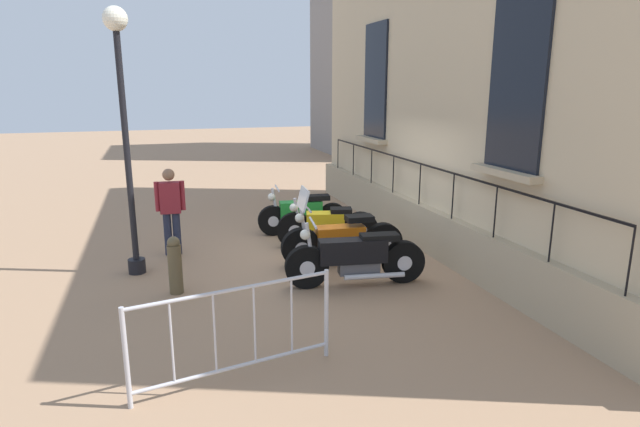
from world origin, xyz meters
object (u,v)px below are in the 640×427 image
at_px(motorcycle_orange, 342,240).
at_px(motorcycle_black, 355,258).
at_px(lamppost, 124,115).
at_px(bollard, 175,265).
at_px(motorcycle_green, 303,215).
at_px(pedestrian_standing, 171,207).
at_px(motorcycle_yellow, 327,226).
at_px(crowd_barrier, 235,331).

relative_size(motorcycle_orange, motorcycle_black, 0.98).
relative_size(lamppost, bollard, 4.73).
distance_m(motorcycle_green, bollard, 3.71).
bearing_deg(bollard, motorcycle_black, 169.69).
height_order(bollard, pedestrian_standing, pedestrian_standing).
height_order(motorcycle_green, bollard, motorcycle_green).
bearing_deg(motorcycle_yellow, motorcycle_black, 84.59).
distance_m(lamppost, pedestrian_standing, 1.99).
relative_size(motorcycle_black, crowd_barrier, 1.02).
height_order(motorcycle_green, motorcycle_yellow, motorcycle_green).
bearing_deg(crowd_barrier, bollard, -79.19).
distance_m(motorcycle_green, pedestrian_standing, 2.77).
relative_size(motorcycle_black, bollard, 2.50).
relative_size(motorcycle_green, lamppost, 0.45).
bearing_deg(bollard, crowd_barrier, 100.81).
relative_size(motorcycle_green, pedestrian_standing, 1.19).
height_order(motorcycle_yellow, crowd_barrier, crowd_barrier).
height_order(lamppost, bollard, lamppost).
bearing_deg(motorcycle_green, bollard, 43.62).
xyz_separation_m(crowd_barrier, pedestrian_standing, (0.48, -4.59, 0.33)).
xyz_separation_m(motorcycle_yellow, crowd_barrier, (2.36, 4.13, 0.14)).
xyz_separation_m(motorcycle_green, lamppost, (3.27, 1.46, 2.18)).
height_order(lamppost, crowd_barrier, lamppost).
distance_m(bollard, pedestrian_standing, 1.98).
bearing_deg(motorcycle_orange, motorcycle_green, -86.33).
xyz_separation_m(motorcycle_green, motorcycle_black, (-0.00, 3.05, 0.02)).
xyz_separation_m(motorcycle_green, motorcycle_orange, (-0.13, 2.05, 0.02)).
bearing_deg(bollard, motorcycle_yellow, -152.73).
height_order(motorcycle_green, motorcycle_orange, motorcycle_orange).
xyz_separation_m(motorcycle_black, pedestrian_standing, (2.65, -2.42, 0.46)).
bearing_deg(bollard, lamppost, -61.76).
height_order(motorcycle_yellow, motorcycle_orange, motorcycle_orange).
distance_m(motorcycle_yellow, bollard, 3.23).
distance_m(motorcycle_orange, lamppost, 4.07).
distance_m(motorcycle_green, motorcycle_black, 3.05).
bearing_deg(motorcycle_orange, bollard, 10.32).
height_order(motorcycle_yellow, bollard, motorcycle_yellow).
bearing_deg(motorcycle_black, lamppost, -25.85).
relative_size(crowd_barrier, bollard, 2.46).
bearing_deg(motorcycle_green, crowd_barrier, 67.32).
relative_size(motorcycle_orange, pedestrian_standing, 1.36).
bearing_deg(motorcycle_orange, pedestrian_standing, -27.00).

